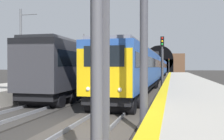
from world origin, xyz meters
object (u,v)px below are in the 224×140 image
object	(u,v)px
train_adjacent_platform	(130,67)
railway_signal_mid	(162,58)
railway_signal_near	(97,9)
train_main_approaching	(153,68)
railway_signal_far	(169,65)
catenary_mast_near	(21,49)
catenary_mast_far	(84,57)

from	to	relation	value
train_adjacent_platform	railway_signal_mid	bearing A→B (deg)	-160.02
train_adjacent_platform	railway_signal_mid	xyz separation A→B (m)	(-16.69, -6.31, 0.98)
railway_signal_near	railway_signal_mid	world-z (taller)	railway_signal_mid
railway_signal_mid	train_adjacent_platform	bearing A→B (deg)	-159.27
train_main_approaching	railway_signal_far	size ratio (longest dim) A/B	11.25
railway_signal_mid	railway_signal_far	distance (m)	52.92
train_main_approaching	catenary_mast_near	xyz separation A→B (m)	(-17.80, 11.55, 1.92)
train_adjacent_platform	railway_signal_near	xyz separation A→B (m)	(-39.27, -6.31, 0.83)
catenary_mast_far	catenary_mast_near	bearing A→B (deg)	179.95
railway_signal_mid	catenary_mast_far	bearing A→B (deg)	-133.79
railway_signal_near	railway_signal_far	world-z (taller)	railway_signal_near
railway_signal_near	catenary_mast_far	bearing A→B (deg)	-159.27
railway_signal_mid	catenary_mast_far	xyz separation A→B (m)	(12.86, 13.41, 0.75)
railway_signal_mid	railway_signal_far	xyz separation A→B (m)	(52.92, 0.00, -0.28)
railway_signal_near	railway_signal_far	distance (m)	75.51
railway_signal_far	catenary_mast_far	distance (m)	42.26
train_main_approaching	catenary_mast_far	bearing A→B (deg)	-88.39
train_adjacent_platform	railway_signal_far	world-z (taller)	railway_signal_far
railway_signal_near	railway_signal_far	xyz separation A→B (m)	(75.51, 0.00, -0.13)
train_adjacent_platform	railway_signal_near	distance (m)	39.78
railway_signal_far	catenary_mast_near	xyz separation A→B (m)	(-57.67, 13.43, 1.08)
train_adjacent_platform	catenary_mast_near	distance (m)	22.66
train_adjacent_platform	catenary_mast_far	size ratio (longest dim) A/B	7.91
railway_signal_far	railway_signal_near	bearing A→B (deg)	0.00
train_adjacent_platform	railway_signal_far	xyz separation A→B (m)	(36.24, -6.31, 0.70)
train_main_approaching	catenary_mast_near	size ratio (longest dim) A/B	6.99
train_adjacent_platform	railway_signal_near	size ratio (longest dim) A/B	11.93
railway_signal_mid	railway_signal_far	world-z (taller)	railway_signal_mid
catenary_mast_near	catenary_mast_far	world-z (taller)	catenary_mast_near
railway_signal_mid	catenary_mast_near	xyz separation A→B (m)	(-4.75, 13.43, 0.80)
railway_signal_mid	catenary_mast_near	distance (m)	14.27
railway_signal_near	catenary_mast_far	distance (m)	37.91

